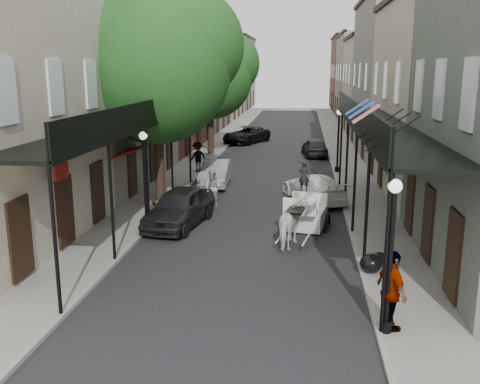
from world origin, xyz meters
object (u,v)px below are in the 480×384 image
(lamppost_right_near, at_px, (391,255))
(car_right_far, at_px, (315,147))
(carriage, at_px, (308,199))
(car_left_mid, at_px, (216,173))
(tree_far, at_px, (215,73))
(lamppost_right_far, at_px, (338,140))
(horse, at_px, (294,223))
(pedestrian_sidewalk_left, at_px, (198,157))
(car_left_near, at_px, (179,207))
(car_left_far, at_px, (246,135))
(tree_near, at_px, (166,62))
(pedestrian_sidewalk_right, at_px, (392,291))
(pedestrian_walking, at_px, (213,188))
(car_right_near, at_px, (314,188))
(lamppost_left, at_px, (145,177))

(lamppost_right_near, distance_m, car_right_far, 26.28)
(carriage, relative_size, car_left_mid, 0.69)
(tree_far, distance_m, lamppost_right_far, 11.05)
(horse, xyz_separation_m, pedestrian_sidewalk_left, (-6.00, 12.72, 0.17))
(lamppost_right_near, distance_m, car_left_near, 10.93)
(lamppost_right_near, bearing_deg, car_left_far, 101.81)
(pedestrian_sidewalk_left, bearing_deg, car_left_far, -140.81)
(tree_far, bearing_deg, carriage, -69.26)
(tree_far, distance_m, car_right_far, 8.81)
(tree_near, relative_size, lamppost_right_near, 2.60)
(lamppost_right_far, height_order, pedestrian_sidewalk_right, lamppost_right_far)
(tree_near, height_order, horse, tree_near)
(tree_far, bearing_deg, pedestrian_walking, -81.29)
(tree_far, height_order, car_right_far, tree_far)
(tree_far, xyz_separation_m, lamppost_right_near, (8.35, -26.18, -3.79))
(tree_near, relative_size, car_left_far, 1.94)
(pedestrian_walking, height_order, pedestrian_sidewalk_left, pedestrian_sidewalk_left)
(pedestrian_walking, distance_m, car_right_near, 4.85)
(car_left_mid, xyz_separation_m, car_right_far, (5.48, 10.22, -0.01))
(pedestrian_sidewalk_left, relative_size, car_right_near, 0.40)
(lamppost_right_near, height_order, carriage, lamppost_right_near)
(tree_near, distance_m, car_left_mid, 7.14)
(tree_near, relative_size, pedestrian_sidewalk_right, 4.87)
(carriage, height_order, car_left_near, carriage)
(horse, bearing_deg, pedestrian_walking, -43.34)
(horse, xyz_separation_m, pedestrian_walking, (-3.80, 5.18, -0.00))
(pedestrian_sidewalk_right, bearing_deg, car_left_near, 17.86)
(tree_far, bearing_deg, lamppost_right_near, -72.32)
(lamppost_right_near, height_order, pedestrian_sidewalk_left, lamppost_right_near)
(tree_near, relative_size, pedestrian_walking, 5.67)
(tree_far, distance_m, car_right_near, 15.70)
(car_left_far, relative_size, car_right_far, 1.28)
(lamppost_left, relative_size, carriage, 1.31)
(lamppost_right_near, relative_size, pedestrian_sidewalk_left, 2.07)
(tree_far, bearing_deg, pedestrian_sidewalk_right, -72.04)
(tree_near, bearing_deg, carriage, -26.51)
(tree_far, xyz_separation_m, car_right_near, (6.85, -13.14, -5.18))
(carriage, distance_m, car_right_far, 17.29)
(horse, distance_m, pedestrian_sidewalk_right, 6.67)
(car_right_near, bearing_deg, pedestrian_walking, -4.76)
(pedestrian_walking, bearing_deg, car_right_near, 38.99)
(carriage, distance_m, car_left_far, 24.12)
(car_left_mid, bearing_deg, car_left_near, -93.84)
(pedestrian_walking, xyz_separation_m, car_right_near, (4.60, 1.51, -0.20))
(lamppost_right_far, relative_size, pedestrian_sidewalk_left, 2.07)
(horse, relative_size, car_right_far, 0.52)
(tree_near, xyz_separation_m, pedestrian_walking, (2.20, -0.65, -5.64))
(tree_near, bearing_deg, pedestrian_sidewalk_left, 90.02)
(pedestrian_walking, bearing_deg, car_left_mid, 118.43)
(tree_far, height_order, pedestrian_sidewalk_right, tree_far)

